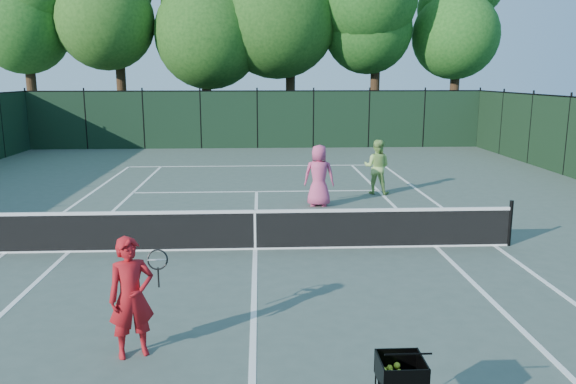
{
  "coord_description": "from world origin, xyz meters",
  "views": [
    {
      "loc": [
        0.13,
        -12.07,
        3.82
      ],
      "look_at": [
        0.79,
        1.0,
        1.1
      ],
      "focal_mm": 35.0,
      "sensor_mm": 36.0,
      "label": 1
    }
  ],
  "objects_px": {
    "coach": "(132,297)",
    "ball_hopper": "(401,372)",
    "player_pink": "(319,176)",
    "player_green": "(377,167)",
    "loose_ball_midcourt": "(118,303)"
  },
  "relations": [
    {
      "from": "coach",
      "to": "ball_hopper",
      "type": "bearing_deg",
      "value": -53.72
    },
    {
      "from": "player_pink",
      "to": "player_green",
      "type": "xyz_separation_m",
      "value": [
        2.08,
        1.69,
        -0.03
      ]
    },
    {
      "from": "player_pink",
      "to": "loose_ball_midcourt",
      "type": "relative_size",
      "value": 27.06
    },
    {
      "from": "coach",
      "to": "player_green",
      "type": "relative_size",
      "value": 0.95
    },
    {
      "from": "player_pink",
      "to": "loose_ball_midcourt",
      "type": "distance_m",
      "value": 8.38
    },
    {
      "from": "loose_ball_midcourt",
      "to": "player_green",
      "type": "bearing_deg",
      "value": 54.92
    },
    {
      "from": "coach",
      "to": "player_green",
      "type": "height_order",
      "value": "player_green"
    },
    {
      "from": "ball_hopper",
      "to": "loose_ball_midcourt",
      "type": "distance_m",
      "value": 5.45
    },
    {
      "from": "coach",
      "to": "ball_hopper",
      "type": "xyz_separation_m",
      "value": [
        3.24,
        -1.99,
        -0.08
      ]
    },
    {
      "from": "coach",
      "to": "player_pink",
      "type": "relative_size",
      "value": 0.92
    },
    {
      "from": "player_pink",
      "to": "player_green",
      "type": "distance_m",
      "value": 2.68
    },
    {
      "from": "coach",
      "to": "loose_ball_midcourt",
      "type": "bearing_deg",
      "value": 88.34
    },
    {
      "from": "player_green",
      "to": "coach",
      "type": "bearing_deg",
      "value": 84.5
    },
    {
      "from": "player_pink",
      "to": "player_green",
      "type": "bearing_deg",
      "value": -132.89
    },
    {
      "from": "coach",
      "to": "player_pink",
      "type": "xyz_separation_m",
      "value": [
        3.51,
        8.97,
        0.07
      ]
    }
  ]
}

